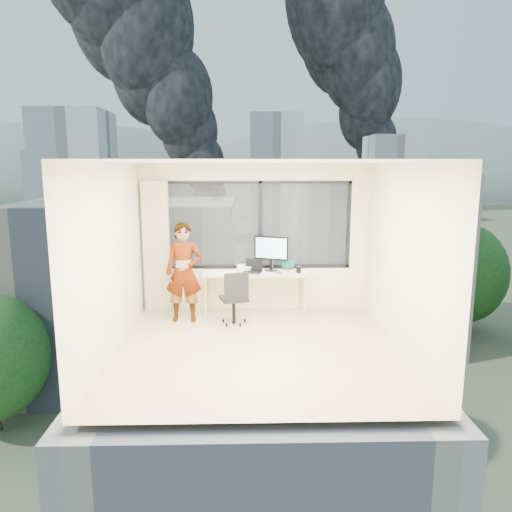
{
  "coord_description": "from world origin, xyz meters",
  "views": [
    {
      "loc": [
        -0.19,
        -6.39,
        2.52
      ],
      "look_at": [
        0.0,
        1.0,
        1.15
      ],
      "focal_mm": 33.45,
      "sensor_mm": 36.0,
      "label": 1
    }
  ],
  "objects_px": {
    "game_console": "(247,267)",
    "laptop": "(252,267)",
    "chair": "(234,297)",
    "desk": "(255,293)",
    "person": "(184,272)",
    "monitor": "(271,253)",
    "handbag": "(288,264)"
  },
  "relations": [
    {
      "from": "chair",
      "to": "person",
      "type": "bearing_deg",
      "value": 150.55
    },
    {
      "from": "person",
      "to": "monitor",
      "type": "xyz_separation_m",
      "value": [
        1.47,
        0.46,
        0.24
      ]
    },
    {
      "from": "person",
      "to": "monitor",
      "type": "height_order",
      "value": "person"
    },
    {
      "from": "monitor",
      "to": "laptop",
      "type": "xyz_separation_m",
      "value": [
        -0.34,
        -0.16,
        -0.21
      ]
    },
    {
      "from": "chair",
      "to": "handbag",
      "type": "bearing_deg",
      "value": 22.09
    },
    {
      "from": "game_console",
      "to": "person",
      "type": "bearing_deg",
      "value": -163.18
    },
    {
      "from": "desk",
      "to": "person",
      "type": "xyz_separation_m",
      "value": [
        -1.18,
        -0.35,
        0.45
      ]
    },
    {
      "from": "chair",
      "to": "person",
      "type": "relative_size",
      "value": 0.55
    },
    {
      "from": "person",
      "to": "game_console",
      "type": "bearing_deg",
      "value": 27.97
    },
    {
      "from": "monitor",
      "to": "game_console",
      "type": "bearing_deg",
      "value": -170.97
    },
    {
      "from": "laptop",
      "to": "person",
      "type": "bearing_deg",
      "value": -147.79
    },
    {
      "from": "game_console",
      "to": "handbag",
      "type": "relative_size",
      "value": 1.42
    },
    {
      "from": "person",
      "to": "laptop",
      "type": "xyz_separation_m",
      "value": [
        1.13,
        0.29,
        0.03
      ]
    },
    {
      "from": "chair",
      "to": "handbag",
      "type": "distance_m",
      "value": 1.26
    },
    {
      "from": "chair",
      "to": "laptop",
      "type": "relative_size",
      "value": 2.76
    },
    {
      "from": "desk",
      "to": "laptop",
      "type": "bearing_deg",
      "value": -132.49
    },
    {
      "from": "game_console",
      "to": "laptop",
      "type": "relative_size",
      "value": 1.05
    },
    {
      "from": "monitor",
      "to": "desk",
      "type": "bearing_deg",
      "value": -140.44
    },
    {
      "from": "laptop",
      "to": "chair",
      "type": "bearing_deg",
      "value": -104.52
    },
    {
      "from": "monitor",
      "to": "laptop",
      "type": "relative_size",
      "value": 1.87
    },
    {
      "from": "chair",
      "to": "person",
      "type": "distance_m",
      "value": 0.92
    },
    {
      "from": "monitor",
      "to": "game_console",
      "type": "height_order",
      "value": "monitor"
    },
    {
      "from": "monitor",
      "to": "laptop",
      "type": "bearing_deg",
      "value": -135.08
    },
    {
      "from": "chair",
      "to": "desk",
      "type": "bearing_deg",
      "value": 40.64
    },
    {
      "from": "laptop",
      "to": "handbag",
      "type": "relative_size",
      "value": 1.36
    },
    {
      "from": "monitor",
      "to": "handbag",
      "type": "bearing_deg",
      "value": 35.03
    },
    {
      "from": "laptop",
      "to": "game_console",
      "type": "bearing_deg",
      "value": 126.12
    },
    {
      "from": "game_console",
      "to": "monitor",
      "type": "bearing_deg",
      "value": -20.11
    },
    {
      "from": "desk",
      "to": "game_console",
      "type": "bearing_deg",
      "value": 126.0
    },
    {
      "from": "monitor",
      "to": "handbag",
      "type": "relative_size",
      "value": 2.54
    },
    {
      "from": "desk",
      "to": "chair",
      "type": "xyz_separation_m",
      "value": [
        -0.36,
        -0.55,
        0.08
      ]
    },
    {
      "from": "person",
      "to": "handbag",
      "type": "height_order",
      "value": "person"
    }
  ]
}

